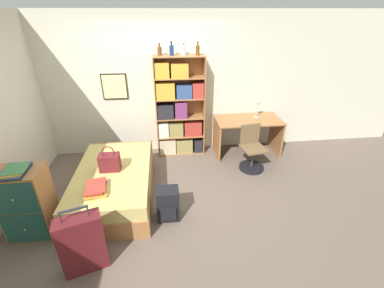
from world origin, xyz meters
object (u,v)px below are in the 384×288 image
bed (115,183)px  dresser (27,203)px  suitcase (83,244)px  bottle_clear (184,51)px  waste_bin (252,148)px  magazine_pile_on_dresser (15,171)px  desk_chair (251,155)px  handbag (110,162)px  bottle_brown (172,50)px  desk_lamp (259,105)px  bookcase (178,112)px  backpack (168,204)px  desk (247,130)px  bottle_green (160,51)px  book_stack_on_bed (96,189)px  bottle_blue (198,50)px

bed → dresser: dresser is taller
suitcase → bottle_clear: bearing=62.7°
waste_bin → bed: bearing=-157.4°
suitcase → waste_bin: size_ratio=3.22×
magazine_pile_on_dresser → desk_chair: size_ratio=0.47×
bottle_clear → waste_bin: (1.31, -0.27, -1.82)m
handbag → bottle_brown: (1.00, 1.29, 1.35)m
bottle_brown → desk_lamp: bearing=-3.8°
bookcase → bed: bearing=-129.6°
bottle_clear → backpack: size_ratio=0.40×
desk_lamp → desk: bearing=-160.8°
handbag → magazine_pile_on_dresser: 1.15m
bottle_green → desk_chair: 2.42m
desk → backpack: size_ratio=2.67×
desk → backpack: (-1.61, -1.67, -0.28)m
backpack → bottle_brown: bearing=84.0°
waste_bin → bottle_clear: bearing=168.2°
bottle_clear → bookcase: bearing=-164.5°
bed → bottle_green: bottle_green is taller
waste_bin → bottle_green: bearing=171.4°
handbag → dresser: 1.11m
dresser → desk_lamp: (3.52, 1.81, 0.52)m
dresser → waste_bin: 3.83m
book_stack_on_bed → bottle_brown: 2.56m
book_stack_on_bed → desk: 3.00m
handbag → bottle_clear: bearing=47.6°
handbag → waste_bin: (2.52, 1.05, -0.49)m
book_stack_on_bed → handbag: bearing=78.4°
handbag → dresser: (-0.90, -0.62, -0.15)m
magazine_pile_on_dresser → bottle_green: (1.69, 1.95, 1.00)m
bookcase → desk_chair: 1.58m
bottle_clear → desk_chair: bottle_clear is taller
magazine_pile_on_dresser → bottle_brown: (1.90, 1.94, 1.02)m
book_stack_on_bed → bookcase: (1.19, 1.79, 0.33)m
magazine_pile_on_dresser → bottle_green: bottle_green is taller
bookcase → bottle_blue: 1.17m
suitcase → dresser: size_ratio=0.90×
suitcase → desk_lamp: 3.70m
desk_chair → bottle_brown: bearing=150.9°
bottle_clear → bed: bearing=-132.0°
suitcase → desk_lamp: (2.73, 2.42, 0.63)m
book_stack_on_bed → desk_chair: 2.67m
bookcase → desk: (1.33, -0.17, -0.35)m
desk_lamp → backpack: bearing=-136.0°
suitcase → magazine_pile_on_dresser: (-0.78, 0.60, 0.60)m
bottle_clear → desk_chair: 2.18m
bookcase → waste_bin: (1.44, -0.24, -0.73)m
desk → bottle_brown: bearing=172.9°
bottle_clear → bottle_blue: 0.24m
magazine_pile_on_dresser → desk: magazine_pile_on_dresser is taller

